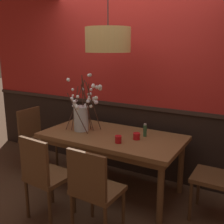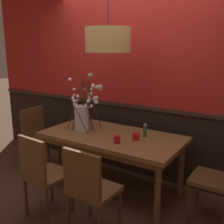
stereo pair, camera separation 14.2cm
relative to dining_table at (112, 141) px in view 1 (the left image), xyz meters
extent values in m
plane|color=#4C3321|center=(0.00, 0.00, -0.66)|extent=(24.00, 24.00, 0.00)
cube|color=black|center=(0.00, 0.65, -0.17)|extent=(5.47, 0.12, 0.98)
cube|color=#31241E|center=(0.00, 0.64, 0.34)|extent=(5.47, 0.14, 0.05)
cube|color=#B2231E|center=(0.00, 0.65, 1.20)|extent=(5.47, 0.12, 1.76)
cube|color=brown|center=(0.00, 0.00, 0.06)|extent=(1.75, 0.90, 0.05)
cube|color=brown|center=(0.00, 0.00, -0.01)|extent=(1.64, 0.80, 0.08)
cylinder|color=brown|center=(-0.79, -0.36, -0.31)|extent=(0.07, 0.07, 0.69)
cylinder|color=brown|center=(0.79, -0.36, -0.31)|extent=(0.07, 0.07, 0.69)
cylinder|color=brown|center=(-0.79, 0.36, -0.31)|extent=(0.07, 0.07, 0.69)
cylinder|color=brown|center=(0.79, 0.36, -0.31)|extent=(0.07, 0.07, 0.69)
cube|color=brown|center=(-0.25, 0.81, -0.20)|extent=(0.44, 0.44, 0.04)
cube|color=brown|center=(-0.25, 1.01, 0.06)|extent=(0.40, 0.05, 0.48)
cylinder|color=#492F1A|center=(-0.06, 0.64, -0.44)|extent=(0.04, 0.04, 0.44)
cylinder|color=#492F1A|center=(-0.42, 0.63, -0.44)|extent=(0.04, 0.04, 0.44)
cylinder|color=#492F1A|center=(-0.07, 1.00, -0.44)|extent=(0.04, 0.04, 0.44)
cylinder|color=#492F1A|center=(-0.43, 0.99, -0.44)|extent=(0.04, 0.04, 0.44)
cube|color=brown|center=(-0.29, -0.82, -0.20)|extent=(0.44, 0.45, 0.04)
cube|color=brown|center=(-0.31, -1.01, 0.05)|extent=(0.39, 0.07, 0.45)
cylinder|color=#492F1A|center=(-0.45, -0.63, -0.44)|extent=(0.04, 0.04, 0.44)
cylinder|color=#492F1A|center=(-0.10, -0.66, -0.44)|extent=(0.04, 0.04, 0.44)
cylinder|color=#492F1A|center=(-0.48, -0.99, -0.44)|extent=(0.04, 0.04, 0.44)
cylinder|color=#492F1A|center=(-0.13, -1.01, -0.44)|extent=(0.04, 0.04, 0.44)
cube|color=brown|center=(1.23, 0.02, -0.19)|extent=(0.42, 0.42, 0.04)
cylinder|color=#492F1A|center=(1.05, -0.16, -0.43)|extent=(0.04, 0.04, 0.45)
cylinder|color=#492F1A|center=(1.05, 0.20, -0.43)|extent=(0.04, 0.04, 0.45)
cube|color=brown|center=(0.30, -0.79, -0.20)|extent=(0.46, 0.40, 0.04)
cube|color=brown|center=(0.30, -0.97, 0.04)|extent=(0.42, 0.05, 0.43)
cylinder|color=#492F1A|center=(0.12, -0.62, -0.44)|extent=(0.04, 0.04, 0.44)
cylinder|color=#492F1A|center=(0.50, -0.63, -0.44)|extent=(0.04, 0.04, 0.44)
cylinder|color=#492F1A|center=(0.11, -0.95, -0.44)|extent=(0.04, 0.04, 0.44)
cube|color=brown|center=(0.28, 0.82, -0.19)|extent=(0.45, 0.43, 0.04)
cube|color=brown|center=(0.29, 1.01, 0.04)|extent=(0.41, 0.05, 0.42)
cylinder|color=#492F1A|center=(0.46, 0.63, -0.44)|extent=(0.04, 0.04, 0.44)
cylinder|color=#492F1A|center=(0.09, 0.64, -0.44)|extent=(0.04, 0.04, 0.44)
cylinder|color=#492F1A|center=(0.47, 0.99, -0.44)|extent=(0.04, 0.04, 0.44)
cylinder|color=#492F1A|center=(0.10, 1.00, -0.44)|extent=(0.04, 0.04, 0.44)
cube|color=brown|center=(-1.26, -0.01, -0.20)|extent=(0.39, 0.45, 0.04)
cube|color=brown|center=(-1.43, -0.01, 0.04)|extent=(0.04, 0.42, 0.44)
cylinder|color=#492F1A|center=(-1.09, 0.17, -0.44)|extent=(0.04, 0.04, 0.43)
cylinder|color=#492F1A|center=(-1.09, -0.21, -0.44)|extent=(0.04, 0.04, 0.43)
cylinder|color=#492F1A|center=(-1.42, 0.18, -0.44)|extent=(0.04, 0.04, 0.43)
cylinder|color=#492F1A|center=(-1.42, -0.20, -0.44)|extent=(0.04, 0.04, 0.43)
cylinder|color=silver|center=(-0.44, -0.05, 0.25)|extent=(0.19, 0.19, 0.32)
cylinder|color=silver|center=(-0.44, -0.05, 0.12)|extent=(0.16, 0.16, 0.07)
cylinder|color=#472D23|center=(-0.41, -0.03, 0.45)|extent=(0.11, 0.15, 0.73)
sphere|color=white|center=(-0.41, -0.01, 0.63)|extent=(0.03, 0.03, 0.03)
sphere|color=white|center=(-0.36, 0.04, 0.80)|extent=(0.04, 0.04, 0.04)
sphere|color=white|center=(-0.34, 0.05, 0.80)|extent=(0.04, 0.04, 0.04)
cylinder|color=#472D23|center=(-0.35, -0.04, 0.43)|extent=(0.01, 0.17, 0.69)
sphere|color=white|center=(-0.33, -0.01, 0.49)|extent=(0.03, 0.03, 0.03)
sphere|color=white|center=(-0.32, -0.03, 0.51)|extent=(0.04, 0.04, 0.04)
sphere|color=white|center=(-0.35, -0.05, 0.41)|extent=(0.05, 0.05, 0.05)
sphere|color=white|center=(-0.32, -0.02, 0.54)|extent=(0.03, 0.03, 0.03)
sphere|color=white|center=(-0.36, -0.04, 0.44)|extent=(0.04, 0.04, 0.04)
cylinder|color=#472D23|center=(-0.57, 0.01, 0.41)|extent=(0.13, 0.29, 0.63)
sphere|color=white|center=(-0.72, 0.08, 0.72)|extent=(0.03, 0.03, 0.03)
sphere|color=white|center=(-0.72, 0.07, 0.72)|extent=(0.05, 0.05, 0.05)
sphere|color=white|center=(-0.61, -0.01, 0.46)|extent=(0.03, 0.03, 0.03)
sphere|color=white|center=(-0.63, 0.05, 0.60)|extent=(0.04, 0.04, 0.04)
sphere|color=white|center=(-0.56, 0.02, 0.46)|extent=(0.04, 0.04, 0.04)
cylinder|color=#472D23|center=(-0.25, -0.03, 0.42)|extent=(0.03, 0.29, 0.66)
sphere|color=white|center=(-0.19, -0.06, 0.54)|extent=(0.05, 0.05, 0.05)
sphere|color=white|center=(-0.16, -0.01, 0.65)|extent=(0.05, 0.05, 0.05)
sphere|color=white|center=(-0.13, -0.06, 0.68)|extent=(0.05, 0.05, 0.05)
sphere|color=white|center=(-0.24, -0.04, 0.51)|extent=(0.03, 0.03, 0.03)
sphere|color=white|center=(-0.19, -0.06, 0.49)|extent=(0.05, 0.05, 0.05)
sphere|color=white|center=(-0.24, -0.04, 0.53)|extent=(0.03, 0.03, 0.03)
cylinder|color=#472D23|center=(-0.54, -0.04, 0.37)|extent=(0.02, 0.16, 0.56)
sphere|color=white|center=(-0.57, -0.03, 0.53)|extent=(0.03, 0.03, 0.03)
sphere|color=white|center=(-0.58, -0.05, 0.50)|extent=(0.04, 0.04, 0.04)
sphere|color=white|center=(-0.57, -0.04, 0.40)|extent=(0.03, 0.03, 0.03)
sphere|color=white|center=(-0.54, -0.05, 0.42)|extent=(0.04, 0.04, 0.04)
sphere|color=white|center=(-0.52, -0.03, 0.39)|extent=(0.04, 0.04, 0.04)
cylinder|color=#472D23|center=(-0.30, -0.09, 0.40)|extent=(0.01, 0.25, 0.63)
sphere|color=white|center=(-0.17, -0.07, 0.68)|extent=(0.04, 0.04, 0.04)
sphere|color=white|center=(-0.26, -0.07, 0.43)|extent=(0.04, 0.04, 0.04)
sphere|color=white|center=(-0.19, -0.12, 0.71)|extent=(0.04, 0.04, 0.04)
sphere|color=white|center=(-0.19, -0.12, 0.69)|extent=(0.05, 0.05, 0.05)
sphere|color=white|center=(-0.28, -0.11, 0.50)|extent=(0.04, 0.04, 0.04)
sphere|color=white|center=(-0.24, -0.09, 0.65)|extent=(0.04, 0.04, 0.04)
cylinder|color=#472D23|center=(-0.39, -0.18, 0.35)|extent=(0.23, 0.12, 0.52)
sphere|color=white|center=(-0.39, -0.24, 0.48)|extent=(0.03, 0.03, 0.03)
sphere|color=white|center=(-0.38, -0.23, 0.46)|extent=(0.05, 0.05, 0.05)
sphere|color=white|center=(-0.35, -0.24, 0.44)|extent=(0.05, 0.05, 0.05)
sphere|color=white|center=(-0.33, -0.25, 0.58)|extent=(0.04, 0.04, 0.04)
sphere|color=white|center=(-0.38, -0.25, 0.51)|extent=(0.04, 0.04, 0.04)
sphere|color=white|center=(-0.34, -0.23, 0.42)|extent=(0.03, 0.03, 0.03)
cylinder|color=#472D23|center=(-0.36, 0.02, 0.40)|extent=(0.12, 0.13, 0.62)
sphere|color=white|center=(-0.33, 0.03, 0.57)|extent=(0.04, 0.04, 0.04)
sphere|color=white|center=(-0.41, 0.02, 0.39)|extent=(0.03, 0.03, 0.03)
sphere|color=white|center=(-0.35, 0.02, 0.56)|extent=(0.04, 0.04, 0.04)
cylinder|color=red|center=(0.34, -0.01, 0.13)|extent=(0.08, 0.08, 0.08)
torus|color=red|center=(0.34, -0.01, 0.16)|extent=(0.08, 0.08, 0.01)
cylinder|color=silver|center=(0.34, -0.01, 0.11)|extent=(0.06, 0.06, 0.04)
cylinder|color=red|center=(0.21, -0.22, 0.13)|extent=(0.07, 0.07, 0.09)
torus|color=red|center=(0.21, -0.22, 0.17)|extent=(0.08, 0.08, 0.01)
cylinder|color=silver|center=(0.21, -0.22, 0.12)|extent=(0.05, 0.05, 0.04)
cylinder|color=#2D5633|center=(0.38, 0.15, 0.16)|extent=(0.04, 0.04, 0.14)
cylinder|color=beige|center=(0.38, 0.15, 0.24)|extent=(0.03, 0.03, 0.02)
cylinder|color=tan|center=(-0.04, -0.02, 1.23)|extent=(0.52, 0.52, 0.28)
sphere|color=#F9EAB7|center=(-0.04, -0.02, 1.18)|extent=(0.14, 0.14, 0.14)
camera|label=1|loc=(1.62, -2.78, 1.16)|focal=43.57mm
camera|label=2|loc=(1.74, -2.70, 1.16)|focal=43.57mm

